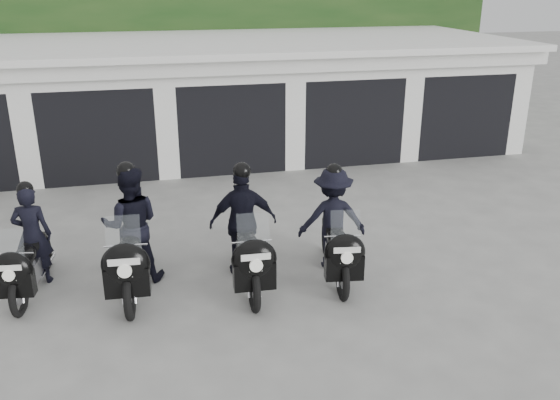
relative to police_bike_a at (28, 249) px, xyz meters
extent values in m
plane|color=#9F9F9A|center=(3.94, -0.46, -0.69)|extent=(80.00, 80.00, 0.00)
cube|color=white|center=(3.94, 8.04, 0.71)|extent=(16.00, 6.00, 2.80)
cube|color=white|center=(3.94, 7.84, 2.19)|extent=(16.40, 6.80, 0.16)
cube|color=white|center=(3.94, 4.79, 1.96)|extent=(16.40, 0.12, 0.40)
cube|color=black|center=(3.94, 5.02, -0.57)|extent=(16.00, 0.06, 0.24)
cube|color=white|center=(-0.71, 5.19, 0.71)|extent=(0.50, 0.50, 2.80)
cube|color=black|center=(0.84, 6.24, 0.41)|extent=(2.60, 2.60, 2.20)
cube|color=white|center=(0.84, 5.19, 1.81)|extent=(2.60, 0.50, 0.60)
cube|color=white|center=(2.39, 5.19, 0.71)|extent=(0.50, 0.50, 2.80)
cube|color=black|center=(3.94, 6.24, 0.41)|extent=(2.60, 2.60, 2.20)
cube|color=white|center=(3.94, 5.19, 1.81)|extent=(2.60, 0.50, 0.60)
cube|color=white|center=(5.49, 5.19, 0.71)|extent=(0.50, 0.50, 2.80)
cube|color=black|center=(7.04, 6.24, 0.41)|extent=(2.60, 2.60, 2.20)
cube|color=white|center=(7.04, 5.19, 1.81)|extent=(2.60, 0.50, 0.60)
cube|color=white|center=(8.59, 5.19, 0.71)|extent=(0.50, 0.50, 2.80)
cube|color=black|center=(10.14, 6.24, 0.41)|extent=(2.60, 2.60, 2.20)
cube|color=white|center=(10.14, 5.19, 1.81)|extent=(2.60, 0.50, 0.60)
cube|color=white|center=(11.69, 5.19, 0.71)|extent=(0.50, 0.50, 2.80)
cube|color=#173714|center=(3.94, 12.04, 1.46)|extent=(20.00, 2.00, 4.30)
cylinder|color=black|center=(-2.56, 13.54, 0.96)|extent=(0.24, 0.24, 3.30)
cylinder|color=black|center=(6.94, 13.54, 0.96)|extent=(0.24, 0.24, 3.30)
cylinder|color=black|center=(11.44, 13.54, 0.96)|extent=(0.24, 0.24, 3.30)
torus|color=black|center=(-0.09, -0.66, -0.40)|extent=(0.19, 0.68, 0.67)
torus|color=black|center=(0.09, 0.65, -0.40)|extent=(0.19, 0.68, 0.67)
cube|color=#A1A1A6|center=(0.00, 0.02, -0.34)|extent=(0.30, 0.53, 0.29)
cube|color=black|center=(0.00, 0.00, -0.49)|extent=(0.23, 1.19, 0.06)
ellipsoid|color=black|center=(-0.02, -0.14, -0.03)|extent=(0.36, 0.56, 0.26)
cube|color=black|center=(0.03, 0.25, -0.01)|extent=(0.30, 0.53, 0.09)
ellipsoid|color=black|center=(-0.10, -0.73, 0.03)|extent=(0.61, 0.38, 0.55)
cube|color=black|center=(-0.10, -0.73, -0.18)|extent=(0.55, 0.27, 0.37)
cube|color=#B2BFC6|center=(-0.09, -0.70, 0.39)|extent=(0.41, 0.16, 0.47)
cylinder|color=silver|center=(-0.07, -0.55, 0.19)|extent=(0.51, 0.09, 0.03)
cube|color=white|center=(-0.12, -0.88, 0.14)|extent=(0.37, 0.06, 0.08)
cube|color=white|center=(-0.11, -0.86, -0.03)|extent=(0.17, 0.04, 0.09)
imported|color=black|center=(0.04, 0.27, 0.12)|extent=(0.63, 0.46, 1.61)
sphere|color=black|center=(0.04, 0.27, 0.87)|extent=(0.25, 0.25, 0.25)
torus|color=black|center=(1.46, -1.08, -0.36)|extent=(0.17, 0.79, 0.78)
torus|color=black|center=(1.57, 0.45, -0.36)|extent=(0.17, 0.79, 0.78)
cube|color=#A1A1A6|center=(1.52, -0.29, -0.28)|extent=(0.32, 0.61, 0.34)
cube|color=black|center=(1.52, -0.31, -0.45)|extent=(0.18, 1.39, 0.06)
ellipsoid|color=black|center=(1.51, -0.47, 0.08)|extent=(0.39, 0.64, 0.31)
cube|color=black|center=(1.54, -0.01, 0.10)|extent=(0.32, 0.61, 0.11)
ellipsoid|color=black|center=(1.46, -1.17, 0.15)|extent=(0.70, 0.40, 0.64)
cube|color=black|center=(1.46, -1.17, -0.10)|extent=(0.64, 0.28, 0.43)
cube|color=#B2BFC6|center=(1.46, -1.14, 0.58)|extent=(0.48, 0.16, 0.55)
cylinder|color=silver|center=(1.47, -0.95, 0.34)|extent=(0.60, 0.07, 0.03)
cube|color=white|center=(1.44, -1.35, 0.28)|extent=(0.43, 0.05, 0.10)
cube|color=white|center=(1.45, -1.32, 0.08)|extent=(0.19, 0.03, 0.11)
imported|color=black|center=(1.54, 0.01, 0.25)|extent=(0.96, 0.77, 1.88)
sphere|color=black|center=(1.54, 0.01, 1.13)|extent=(0.29, 0.29, 0.29)
torus|color=black|center=(3.22, -1.29, -0.37)|extent=(0.15, 0.76, 0.76)
torus|color=black|center=(3.28, 0.20, -0.37)|extent=(0.15, 0.76, 0.76)
cube|color=#A1A1A6|center=(3.25, -0.53, -0.29)|extent=(0.29, 0.58, 0.33)
cube|color=black|center=(3.25, -0.55, -0.46)|extent=(0.14, 1.35, 0.06)
ellipsoid|color=black|center=(3.25, -0.70, 0.06)|extent=(0.36, 0.61, 0.30)
cube|color=black|center=(3.26, -0.26, 0.08)|extent=(0.29, 0.58, 0.10)
ellipsoid|color=black|center=(3.22, -1.38, 0.12)|extent=(0.67, 0.37, 0.62)
cube|color=black|center=(3.22, -1.38, -0.12)|extent=(0.61, 0.25, 0.42)
cube|color=#B2BFC6|center=(3.22, -1.35, 0.54)|extent=(0.46, 0.14, 0.53)
cylinder|color=silver|center=(3.23, -1.17, 0.31)|extent=(0.58, 0.05, 0.03)
cube|color=white|center=(3.21, -1.55, 0.25)|extent=(0.42, 0.03, 0.09)
cube|color=white|center=(3.21, -1.52, 0.06)|extent=(0.19, 0.02, 0.10)
imported|color=black|center=(3.26, -0.24, 0.22)|extent=(1.09, 0.65, 1.82)
sphere|color=black|center=(3.26, -0.24, 1.08)|extent=(0.28, 0.28, 0.28)
torus|color=black|center=(4.58, -1.29, -0.38)|extent=(0.21, 0.72, 0.72)
torus|color=black|center=(4.79, 0.11, -0.38)|extent=(0.21, 0.72, 0.72)
cube|color=#A1A1A6|center=(4.69, -0.57, -0.32)|extent=(0.33, 0.57, 0.31)
cube|color=black|center=(4.69, -0.59, -0.47)|extent=(0.26, 1.27, 0.06)
ellipsoid|color=black|center=(4.67, -0.73, 0.02)|extent=(0.40, 0.60, 0.28)
cube|color=black|center=(4.73, -0.32, 0.04)|extent=(0.33, 0.57, 0.10)
ellipsoid|color=black|center=(4.57, -1.36, 0.08)|extent=(0.66, 0.41, 0.59)
cube|color=black|center=(4.57, -1.36, -0.15)|extent=(0.59, 0.30, 0.39)
cube|color=#B2BFC6|center=(4.58, -1.34, 0.47)|extent=(0.44, 0.18, 0.50)
cylinder|color=silver|center=(4.60, -1.17, 0.25)|extent=(0.55, 0.11, 0.03)
cube|color=white|center=(4.55, -1.53, 0.19)|extent=(0.39, 0.07, 0.09)
cube|color=white|center=(4.55, -1.50, 0.02)|extent=(0.18, 0.04, 0.10)
imported|color=black|center=(4.73, -0.30, 0.17)|extent=(1.18, 0.73, 1.72)
sphere|color=black|center=(4.73, -0.30, 0.98)|extent=(0.26, 0.26, 0.26)
camera|label=1|loc=(1.83, -8.78, 3.85)|focal=38.00mm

